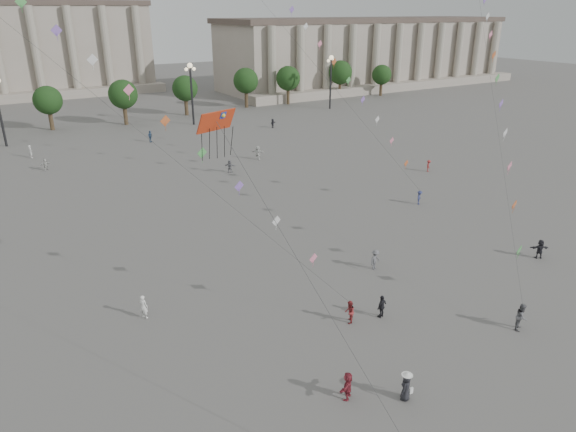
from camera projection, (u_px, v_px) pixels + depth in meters
ground at (411, 371)px, 29.21m from camera, size 360.00×360.00×0.00m
hall_east at (369, 53)px, 136.69m from camera, size 84.00×26.22×17.20m
hall_central at (41, 31)px, 125.97m from camera, size 48.30×34.30×35.50m
tree_row at (93, 95)px, 88.81m from camera, size 137.12×5.12×8.00m
lamp_post_mid_east at (191, 82)px, 89.05m from camera, size 2.00×0.90×10.65m
lamp_post_far_east at (331, 72)px, 103.63m from camera, size 2.00×0.90×10.65m
person_crowd_0 at (150, 136)px, 79.27m from camera, size 1.11×0.97×1.79m
person_crowd_3 at (540, 249)px, 42.16m from camera, size 1.54×1.21×1.63m
person_crowd_4 at (45, 165)px, 65.40m from camera, size 1.44×0.93×1.49m
person_crowd_6 at (375, 260)px, 40.33m from camera, size 1.20×0.88×1.67m
person_crowd_7 at (258, 153)px, 70.04m from camera, size 1.66×1.67×1.92m
person_crowd_8 at (429, 166)px, 64.89m from camera, size 1.01×1.10×1.48m
person_crowd_9 at (273, 123)px, 88.98m from camera, size 1.49×1.15×1.57m
person_crowd_10 at (31, 151)px, 70.84m from camera, size 0.56×0.73×1.79m
person_crowd_12 at (230, 166)px, 64.49m from camera, size 1.39×1.39×1.61m
person_crowd_13 at (144, 307)px, 33.91m from camera, size 0.70×0.74×1.69m
tourist_2 at (348, 386)px, 26.85m from camera, size 1.49×1.24×1.60m
tourist_4 at (382, 306)px, 34.02m from camera, size 1.02×0.65×1.62m
kite_flyer_0 at (350, 312)px, 33.41m from camera, size 0.96×0.97×1.59m
kite_flyer_1 at (419, 198)px, 53.91m from camera, size 1.11×1.02×1.50m
kite_flyer_2 at (522, 317)px, 32.70m from camera, size 1.09×0.99×1.82m
hat_person at (406, 386)px, 26.77m from camera, size 0.92×0.81×1.69m
dragon_kite at (219, 138)px, 25.05m from camera, size 2.46×7.12×18.22m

